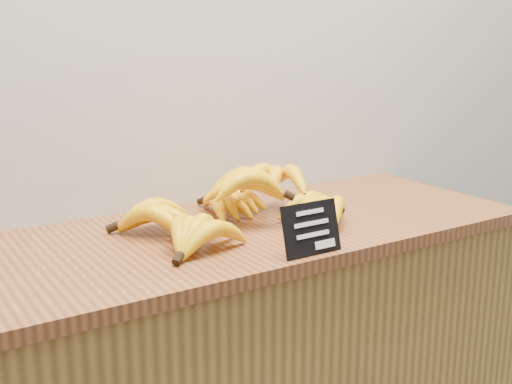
# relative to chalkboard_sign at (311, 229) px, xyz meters

# --- Properties ---
(counter_top) EXTENTS (1.33, 0.54, 0.03)m
(counter_top) POSITION_rel_chalkboard_sign_xyz_m (-0.01, 0.24, -0.07)
(counter_top) COLOR brown
(counter_top) RESTS_ON counter
(chalkboard_sign) EXTENTS (0.13, 0.03, 0.10)m
(chalkboard_sign) POSITION_rel_chalkboard_sign_xyz_m (0.00, 0.00, 0.00)
(chalkboard_sign) COLOR black
(chalkboard_sign) RESTS_ON counter_top
(banana_pile) EXTENTS (0.55, 0.38, 0.12)m
(banana_pile) POSITION_rel_chalkboard_sign_xyz_m (-0.02, 0.24, -0.00)
(banana_pile) COLOR yellow
(banana_pile) RESTS_ON counter_top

